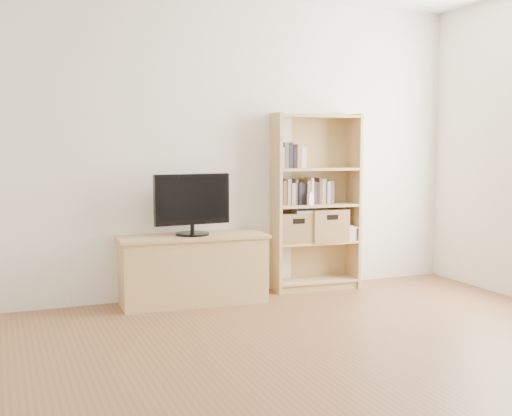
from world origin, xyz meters
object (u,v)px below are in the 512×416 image
television (192,204)px  basket_left (294,227)px  baby_monitor (310,200)px  bookshelf (316,202)px  basket_right (325,225)px  tv_stand (193,270)px  laptop (311,211)px

television → basket_left: (0.98, 0.09, -0.25)m
television → baby_monitor: television is taller
bookshelf → baby_monitor: size_ratio=16.09×
television → basket_left: size_ratio=2.03×
bookshelf → basket_right: size_ratio=4.57×
tv_stand → bookshelf: 1.30m
bookshelf → basket_left: (-0.21, 0.01, -0.22)m
basket_right → laptop: (-0.15, -0.00, 0.13)m
laptop → basket_left: bearing=-176.4°
television → basket_right: size_ratio=1.86×
basket_left → laptop: (0.16, -0.02, 0.14)m
basket_left → basket_right: 0.31m
laptop → baby_monitor: bearing=-111.2°
basket_right → tv_stand: bearing=-175.3°
tv_stand → television: 0.55m
tv_stand → basket_right: bearing=6.2°
basket_right → television: bearing=-175.3°
bookshelf → television: bookshelf is taller
bookshelf → laptop: 0.09m
tv_stand → basket_left: bearing=8.4°
baby_monitor → basket_right: (0.19, 0.07, -0.24)m
bookshelf → television: 1.19m
tv_stand → basket_right: basket_right is taller
bookshelf → television: (-1.19, -0.08, 0.03)m
tv_stand → baby_monitor: 1.23m
tv_stand → television: (-0.00, 0.00, 0.55)m
bookshelf → tv_stand: bearing=-172.3°
bookshelf → basket_right: bearing=-2.6°
tv_stand → bookshelf: bookshelf is taller
baby_monitor → basket_left: bearing=128.4°
baby_monitor → basket_right: 0.32m
tv_stand → basket_left: size_ratio=3.73×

